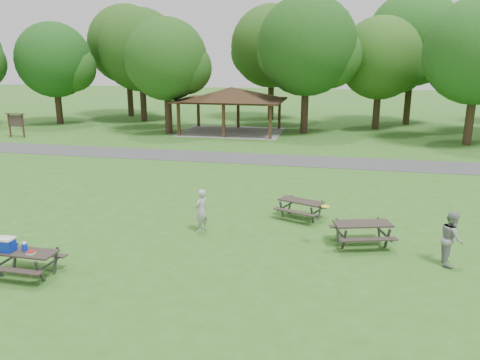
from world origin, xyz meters
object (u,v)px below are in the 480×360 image
picnic_table_middle (301,205)px  frisbee_catcher (451,238)px  picnic_table_near (20,253)px  frisbee_thrower (201,210)px

picnic_table_middle → frisbee_catcher: 5.86m
picnic_table_near → picnic_table_middle: (7.57, 6.73, -0.16)m
picnic_table_middle → frisbee_thrower: frisbee_thrower is taller
picnic_table_near → frisbee_thrower: (4.13, 4.55, 0.08)m
picnic_table_near → frisbee_thrower: size_ratio=1.15×
frisbee_catcher → picnic_table_near: bearing=105.8°
picnic_table_near → frisbee_catcher: bearing=15.5°
picnic_table_middle → frisbee_thrower: 4.08m
frisbee_catcher → frisbee_thrower: bearing=82.8°
picnic_table_near → frisbee_catcher: size_ratio=1.07×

